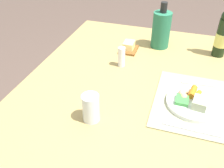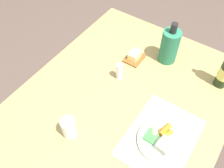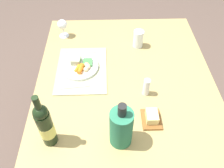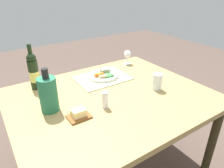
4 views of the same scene
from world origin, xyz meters
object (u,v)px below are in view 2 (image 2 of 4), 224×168
at_px(knife, 180,119).
at_px(butter_dish, 135,56).
at_px(cooler_bottle, 169,46).
at_px(dining_table, 124,106).
at_px(dinner_plate, 162,140).
at_px(fork, 146,168).
at_px(water_tumbler, 69,129).
at_px(salt_shaker, 119,72).

relative_size(knife, butter_dish, 1.32).
bearing_deg(cooler_bottle, butter_dish, 123.45).
bearing_deg(dining_table, dinner_plate, -111.09).
relative_size(dinner_plate, fork, 1.13).
bearing_deg(water_tumbler, dining_table, -18.50).
distance_m(cooler_bottle, butter_dish, 0.22).
relative_size(cooler_bottle, salt_shaker, 2.49).
distance_m(dining_table, fork, 0.40).
xyz_separation_m(cooler_bottle, butter_dish, (-0.11, 0.17, -0.09)).
height_order(dining_table, water_tumbler, water_tumbler).
relative_size(dining_table, cooler_bottle, 4.86).
height_order(dining_table, dinner_plate, dinner_plate).
bearing_deg(water_tumbler, fork, -81.66).
relative_size(knife, water_tumbler, 1.41).
bearing_deg(butter_dish, dinner_plate, -135.57).
xyz_separation_m(dining_table, butter_dish, (0.30, 0.12, 0.09)).
bearing_deg(knife, butter_dish, 54.27).
bearing_deg(dining_table, butter_dish, 21.11).
bearing_deg(salt_shaker, cooler_bottle, -28.70).
height_order(dinner_plate, salt_shaker, salt_shaker).
xyz_separation_m(dining_table, cooler_bottle, (0.41, -0.05, 0.18)).
height_order(dining_table, butter_dish, butter_dish).
xyz_separation_m(fork, knife, (0.33, -0.02, 0.00)).
height_order(knife, water_tumbler, water_tumbler).
xyz_separation_m(butter_dish, water_tumbler, (-0.63, -0.01, 0.03)).
bearing_deg(water_tumbler, butter_dish, 0.50).
relative_size(dining_table, salt_shaker, 12.12).
bearing_deg(butter_dish, fork, -144.80).
relative_size(fork, water_tumbler, 1.80).
bearing_deg(dining_table, fork, -133.36).
xyz_separation_m(cooler_bottle, salt_shaker, (-0.30, 0.16, -0.06)).
height_order(cooler_bottle, salt_shaker, cooler_bottle).
distance_m(fork, butter_dish, 0.70).
bearing_deg(salt_shaker, dinner_plate, -119.74).
bearing_deg(knife, water_tumbler, 126.94).
height_order(butter_dish, water_tumbler, water_tumbler).
xyz_separation_m(dinner_plate, knife, (0.17, -0.02, -0.01)).
distance_m(dinner_plate, water_tumbler, 0.45).
distance_m(dining_table, knife, 0.32).
bearing_deg(knife, salt_shaker, 76.07).
bearing_deg(salt_shaker, knife, -98.21).
bearing_deg(fork, cooler_bottle, 20.34).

